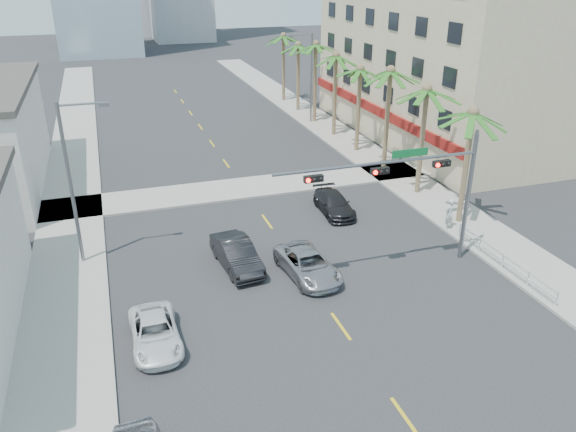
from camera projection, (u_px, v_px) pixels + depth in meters
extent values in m
plane|color=#262628|center=(381.00, 383.00, 22.26)|extent=(260.00, 260.00, 0.00)
cube|color=gray|center=(402.00, 179.00, 42.96)|extent=(4.00, 120.00, 0.15)
cube|color=gray|center=(71.00, 220.00, 36.08)|extent=(4.00, 120.00, 0.15)
cube|color=gray|center=(244.00, 188.00, 41.25)|extent=(80.00, 4.00, 0.15)
cube|color=#C6AF8C|center=(453.00, 55.00, 51.40)|extent=(15.00, 28.00, 15.00)
cube|color=maroon|center=(375.00, 109.00, 51.08)|extent=(0.30, 28.00, 0.80)
cylinder|color=slate|center=(468.00, 198.00, 30.27)|extent=(0.24, 0.24, 7.20)
cylinder|color=slate|center=(379.00, 163.00, 27.62)|extent=(11.00, 0.16, 0.16)
cube|color=#0C662D|center=(410.00, 153.00, 27.96)|extent=(2.00, 0.05, 0.40)
cube|color=black|center=(442.00, 164.00, 28.64)|extent=(0.95, 0.28, 0.32)
sphere|color=#FF0C05|center=(438.00, 165.00, 28.41)|extent=(0.22, 0.22, 0.22)
cube|color=black|center=(380.00, 171.00, 27.63)|extent=(0.95, 0.28, 0.32)
sphere|color=#FF0C05|center=(375.00, 173.00, 27.40)|extent=(0.22, 0.22, 0.22)
cube|color=black|center=(313.00, 179.00, 26.63)|extent=(0.95, 0.28, 0.32)
sphere|color=#FF0C05|center=(308.00, 181.00, 26.40)|extent=(0.22, 0.22, 0.22)
cylinder|color=brown|center=(465.00, 170.00, 34.47)|extent=(0.36, 0.36, 7.20)
cylinder|color=brown|center=(422.00, 143.00, 38.89)|extent=(0.36, 0.36, 7.56)
cylinder|color=brown|center=(387.00, 122.00, 43.31)|extent=(0.36, 0.36, 7.92)
cylinder|color=brown|center=(358.00, 111.00, 47.96)|extent=(0.36, 0.36, 7.20)
cylinder|color=brown|center=(335.00, 96.00, 52.38)|extent=(0.36, 0.36, 7.56)
cylinder|color=brown|center=(315.00, 84.00, 56.80)|extent=(0.36, 0.36, 7.92)
cylinder|color=brown|center=(298.00, 78.00, 61.44)|extent=(0.36, 0.36, 7.20)
cylinder|color=brown|center=(283.00, 69.00, 65.86)|extent=(0.36, 0.36, 7.56)
cylinder|color=slate|center=(71.00, 187.00, 29.30)|extent=(0.20, 0.20, 9.00)
cylinder|color=slate|center=(81.00, 104.00, 27.83)|extent=(2.20, 0.12, 0.12)
cube|color=slate|center=(104.00, 105.00, 28.19)|extent=(0.50, 0.25, 0.18)
cylinder|color=slate|center=(311.00, 79.00, 56.46)|extent=(0.20, 0.20, 9.00)
cylinder|color=slate|center=(302.00, 35.00, 54.37)|extent=(2.20, 0.12, 0.12)
cube|color=slate|center=(291.00, 36.00, 54.10)|extent=(0.50, 0.25, 0.18)
cylinder|color=silver|center=(503.00, 261.00, 30.17)|extent=(0.08, 8.00, 0.08)
cylinder|color=silver|center=(504.00, 256.00, 30.03)|extent=(0.08, 8.00, 0.08)
cylinder|color=silver|center=(557.00, 301.00, 26.73)|extent=(0.08, 0.08, 1.00)
cylinder|color=silver|center=(528.00, 280.00, 28.46)|extent=(0.08, 0.08, 1.00)
cylinder|color=silver|center=(503.00, 262.00, 30.19)|extent=(0.08, 0.08, 1.00)
cylinder|color=silver|center=(480.00, 246.00, 31.92)|extent=(0.08, 0.08, 1.00)
cylinder|color=silver|center=(460.00, 231.00, 33.65)|extent=(0.08, 0.08, 1.00)
imported|color=white|center=(155.00, 333.00, 24.26)|extent=(2.06, 4.40, 1.22)
imported|color=black|center=(237.00, 254.00, 30.41)|extent=(2.15, 4.91, 1.57)
imported|color=#A8A8AD|center=(308.00, 265.00, 29.59)|extent=(2.72, 5.07, 1.35)
imported|color=black|center=(334.00, 204.00, 37.11)|extent=(2.04, 4.58, 1.31)
imported|color=silver|center=(449.00, 214.00, 34.47)|extent=(0.83, 0.70, 1.94)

